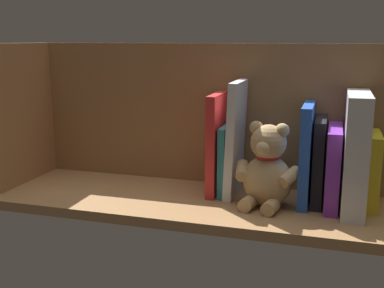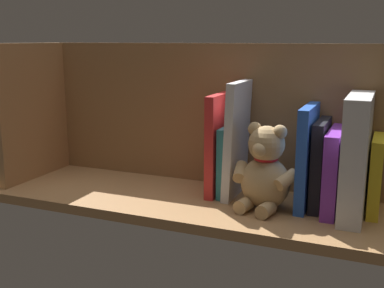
{
  "view_description": "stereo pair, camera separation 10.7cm",
  "coord_description": "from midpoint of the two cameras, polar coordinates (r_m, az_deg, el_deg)",
  "views": [
    {
      "loc": [
        -30.25,
        100.6,
        35.64
      ],
      "look_at": [
        0.0,
        0.0,
        12.46
      ],
      "focal_mm": 44.75,
      "sensor_mm": 36.0,
      "label": 1
    },
    {
      "loc": [
        -40.37,
        96.99,
        35.64
      ],
      "look_at": [
        0.0,
        0.0,
        12.46
      ],
      "focal_mm": 44.75,
      "sensor_mm": 36.0,
      "label": 2
    }
  ],
  "objects": [
    {
      "name": "book_5",
      "position": [
        1.12,
        1.41,
        -1.83
      ],
      "size": [
        1.55,
        12.48,
        16.14
      ],
      "primitive_type": "cube",
      "color": "teal",
      "rests_on": "ground_plane"
    },
    {
      "name": "book_3",
      "position": [
        1.06,
        10.7,
        -1.19
      ],
      "size": [
        2.22,
        15.57,
        21.93
      ],
      "primitive_type": "cube",
      "color": "blue",
      "rests_on": "ground_plane"
    },
    {
      "name": "book_4",
      "position": [
        1.1,
        2.44,
        0.61
      ],
      "size": [
        2.87,
        13.81,
        26.45
      ],
      "primitive_type": "cube",
      "rotation": [
        0.0,
        -0.04,
        0.0
      ],
      "color": "silver",
      "rests_on": "ground_plane"
    },
    {
      "name": "book_0",
      "position": [
        1.08,
        18.14,
        -3.01
      ],
      "size": [
        2.33,
        12.88,
        16.05
      ],
      "primitive_type": "cube",
      "color": "yellow",
      "rests_on": "ground_plane"
    },
    {
      "name": "shelf_side_divider",
      "position": [
        1.28,
        -22.08,
        3.32
      ],
      "size": [
        2.4,
        24.79,
        34.61
      ],
      "primitive_type": "cube",
      "color": "#A87A4C",
      "rests_on": "ground_plane"
    },
    {
      "name": "book_6",
      "position": [
        1.11,
        0.22,
        0.01
      ],
      "size": [
        2.18,
        13.29,
        23.38
      ],
      "primitive_type": "cube",
      "rotation": [
        0.0,
        -0.0,
        0.0
      ],
      "color": "red",
      "rests_on": "ground_plane"
    },
    {
      "name": "dictionary_thick_white",
      "position": [
        1.04,
        16.14,
        -1.0
      ],
      "size": [
        4.68,
        19.37,
        24.86
      ],
      "primitive_type": "cube",
      "color": "silver",
      "rests_on": "ground_plane"
    },
    {
      "name": "ground_plane",
      "position": [
        1.11,
        -2.79,
        -6.87
      ],
      "size": [
        93.48,
        30.79,
        2.2
      ],
      "primitive_type": "cube",
      "color": "#A87A4C"
    },
    {
      "name": "teddy_bear",
      "position": [
        1.03,
        6.02,
        -3.11
      ],
      "size": [
        14.69,
        13.22,
        18.45
      ],
      "rotation": [
        0.0,
        0.0,
        -0.2
      ],
      "color": "tan",
      "rests_on": "ground_plane"
    },
    {
      "name": "book_1",
      "position": [
        1.06,
        13.73,
        -2.68
      ],
      "size": [
        2.87,
        16.88,
        17.3
      ],
      "primitive_type": "cube",
      "color": "purple",
      "rests_on": "ground_plane"
    },
    {
      "name": "shelf_back_panel",
      "position": [
        1.19,
        -0.76,
        3.56
      ],
      "size": [
        93.48,
        1.5,
        34.61
      ],
      "primitive_type": "cube",
      "color": "olive",
      "rests_on": "ground_plane"
    },
    {
      "name": "book_2",
      "position": [
        1.07,
        12.16,
        -1.99
      ],
      "size": [
        2.29,
        14.12,
        18.85
      ],
      "primitive_type": "cube",
      "color": "black",
      "rests_on": "ground_plane"
    }
  ]
}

